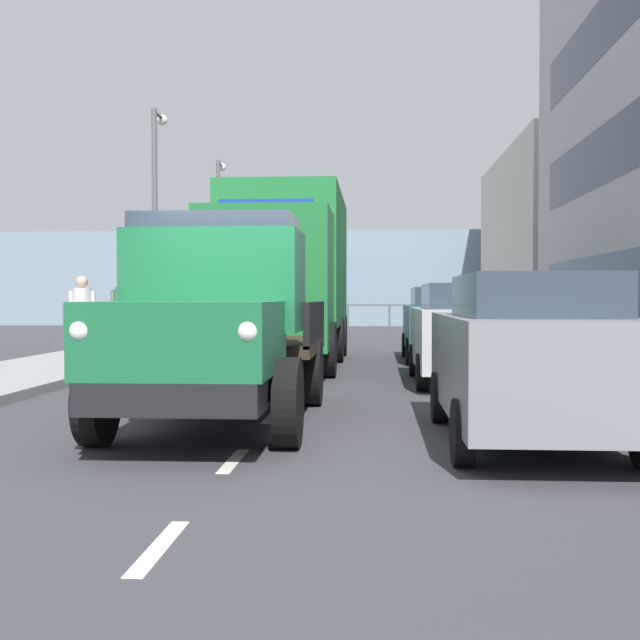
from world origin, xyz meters
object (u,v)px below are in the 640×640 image
Objects in this scene: car_grey_kerbside_near at (528,356)px; pedestrian_in_dark_coat at (155,311)px; car_silver_kerbside_1 at (465,332)px; pedestrian_with_bag at (157,307)px; lorry_cargo_green at (284,271)px; pedestrian_couple_b at (123,310)px; lamp_post_far at (219,230)px; truck_vintage_green at (217,324)px; car_white_oppositeside_1 at (242,316)px; pedestrian_couple_a at (82,313)px; lamp_post_promenade at (156,205)px; car_black_oppositeside_2 at (268,313)px; car_teal_kerbside_2 at (441,323)px; car_red_oppositeside_0 at (197,323)px.

pedestrian_in_dark_coat reaches higher than car_grey_kerbside_near.
pedestrian_with_bag is at bearing -47.08° from car_silver_kerbside_1.
pedestrian_couple_b is at bearing 5.32° from lorry_cargo_green.
pedestrian_couple_b is 0.99× the size of pedestrian_with_bag.
car_grey_kerbside_near is 26.38m from lamp_post_far.
car_grey_kerbside_near is (-3.38, 0.82, -0.28)m from truck_vintage_green.
car_white_oppositeside_1 is (5.70, -16.94, 0.00)m from car_grey_kerbside_near.
pedestrian_couple_b is (-0.10, -2.24, 0.04)m from pedestrian_couple_a.
pedestrian_with_bag reaches higher than car_silver_kerbside_1.
car_grey_kerbside_near is at bearing 118.58° from pedestrian_with_bag.
lamp_post_promenade reaches higher than pedestrian_with_bag.
pedestrian_couple_a reaches higher than car_black_oppositeside_2.
car_silver_kerbside_1 is 0.58× the size of lamp_post_far.
car_teal_kerbside_2 is 5.73m from car_red_oppositeside_0.
car_grey_kerbside_near is at bearing 120.68° from pedestrian_in_dark_coat.
lorry_cargo_green is 1.95× the size of car_white_oppositeside_1.
lorry_cargo_green is 3.63m from pedestrian_couple_b.
pedestrian_couple_a is at bearing 89.45° from pedestrian_in_dark_coat.
car_black_oppositeside_2 is at bearing -71.78° from car_silver_kerbside_1.
car_silver_kerbside_1 is at bearing 90.00° from car_teal_kerbside_2.
car_silver_kerbside_1 is at bearing 138.81° from pedestrian_in_dark_coat.
car_silver_kerbside_1 is 0.87× the size of car_red_oppositeside_0.
lamp_post_far is (0.87, -15.76, 3.04)m from pedestrian_couple_b.
lamp_post_far is at bearing -79.25° from truck_vintage_green.
car_teal_kerbside_2 is 2.31× the size of pedestrian_in_dark_coat.
car_silver_kerbside_1 is 7.86m from pedestrian_couple_b.
pedestrian_in_dark_coat is at bearing -71.48° from truck_vintage_green.
truck_vintage_green is 0.81× the size of lamp_post_far.
truck_vintage_green is 10.64m from car_teal_kerbside_2.
car_red_oppositeside_0 is 2.56× the size of pedestrian_couple_b.
lorry_cargo_green is at bearing 98.89° from car_black_oppositeside_2.
lamp_post_far is at bearing -74.14° from lorry_cargo_green.
pedestrian_couple_a is (3.61, 2.56, -0.89)m from lorry_cargo_green.
truck_vintage_green reaches higher than car_red_oppositeside_0.
pedestrian_with_bag is at bearing -86.59° from pedestrian_couple_a.
pedestrian_couple_a is 7.04m from pedestrian_with_bag.
lorry_cargo_green is 4.52m from pedestrian_couple_a.
pedestrian_with_bag is at bearing -47.93° from lorry_cargo_green.
car_white_oppositeside_1 is at bearing -46.60° from car_teal_kerbside_2.
lamp_post_far is at bearing -39.13° from car_black_oppositeside_2.
car_grey_kerbside_near is at bearing 90.00° from car_silver_kerbside_1.
lamp_post_promenade is (4.36, -5.60, 2.11)m from lorry_cargo_green.
pedestrian_couple_b is (7.09, 1.75, 0.33)m from car_teal_kerbside_2.
lorry_cargo_green reaches higher than pedestrian_in_dark_coat.
car_red_oppositeside_0 is at bearing 115.11° from lamp_post_promenade.
pedestrian_in_dark_coat is (-0.05, -5.10, -0.04)m from pedestrian_couple_a.
car_grey_kerbside_near and car_white_oppositeside_1 have the same top height.
truck_vintage_green is at bearing 107.67° from lamp_post_promenade.
lorry_cargo_green reaches higher than car_white_oppositeside_1.
car_teal_kerbside_2 is 8.29m from car_white_oppositeside_1.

